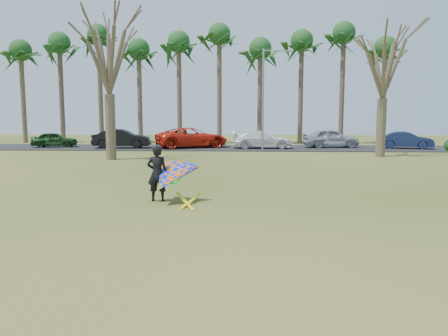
{
  "coord_description": "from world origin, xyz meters",
  "views": [
    {
      "loc": [
        0.78,
        -12.7,
        2.91
      ],
      "look_at": [
        0.0,
        2.0,
        1.1
      ],
      "focal_mm": 35.0,
      "sensor_mm": 36.0,
      "label": 1
    }
  ],
  "objects_px": {
    "car_4": "(331,138)",
    "kite_flyer": "(168,177)",
    "car_0": "(55,140)",
    "car_2": "(192,138)",
    "bare_tree_right": "(384,60)",
    "streetlight": "(265,94)",
    "bare_tree_left": "(108,50)",
    "car_3": "(262,140)",
    "car_1": "(122,139)",
    "car_5": "(406,140)"
  },
  "relations": [
    {
      "from": "car_1",
      "to": "car_4",
      "type": "relative_size",
      "value": 1.01
    },
    {
      "from": "kite_flyer",
      "to": "streetlight",
      "type": "bearing_deg",
      "value": 78.99
    },
    {
      "from": "bare_tree_left",
      "to": "bare_tree_right",
      "type": "xyz_separation_m",
      "value": [
        18.0,
        3.0,
        -0.35
      ]
    },
    {
      "from": "bare_tree_right",
      "to": "car_0",
      "type": "distance_m",
      "value": 27.59
    },
    {
      "from": "car_4",
      "to": "kite_flyer",
      "type": "xyz_separation_m",
      "value": [
        -9.87,
        -24.16,
        -0.01
      ]
    },
    {
      "from": "bare_tree_right",
      "to": "car_0",
      "type": "relative_size",
      "value": 2.39
    },
    {
      "from": "car_1",
      "to": "car_2",
      "type": "distance_m",
      "value": 5.98
    },
    {
      "from": "bare_tree_left",
      "to": "car_3",
      "type": "bearing_deg",
      "value": 42.91
    },
    {
      "from": "car_5",
      "to": "car_4",
      "type": "bearing_deg",
      "value": 97.12
    },
    {
      "from": "car_2",
      "to": "kite_flyer",
      "type": "relative_size",
      "value": 2.59
    },
    {
      "from": "car_3",
      "to": "car_4",
      "type": "xyz_separation_m",
      "value": [
        5.99,
        1.27,
        0.08
      ]
    },
    {
      "from": "bare_tree_left",
      "to": "car_5",
      "type": "relative_size",
      "value": 2.27
    },
    {
      "from": "bare_tree_left",
      "to": "kite_flyer",
      "type": "bearing_deg",
      "value": -65.56
    },
    {
      "from": "car_1",
      "to": "kite_flyer",
      "type": "relative_size",
      "value": 2.02
    },
    {
      "from": "bare_tree_left",
      "to": "car_4",
      "type": "height_order",
      "value": "bare_tree_left"
    },
    {
      "from": "car_1",
      "to": "car_2",
      "type": "height_order",
      "value": "car_2"
    },
    {
      "from": "kite_flyer",
      "to": "car_3",
      "type": "bearing_deg",
      "value": 80.37
    },
    {
      "from": "car_0",
      "to": "car_2",
      "type": "height_order",
      "value": "car_2"
    },
    {
      "from": "bare_tree_right",
      "to": "car_0",
      "type": "height_order",
      "value": "bare_tree_right"
    },
    {
      "from": "bare_tree_right",
      "to": "streetlight",
      "type": "height_order",
      "value": "bare_tree_right"
    },
    {
      "from": "car_1",
      "to": "car_3",
      "type": "relative_size",
      "value": 0.96
    },
    {
      "from": "car_2",
      "to": "car_4",
      "type": "bearing_deg",
      "value": -110.88
    },
    {
      "from": "bare_tree_left",
      "to": "bare_tree_right",
      "type": "relative_size",
      "value": 1.05
    },
    {
      "from": "bare_tree_right",
      "to": "car_1",
      "type": "xyz_separation_m",
      "value": [
        -19.92,
        6.0,
        -5.71
      ]
    },
    {
      "from": "car_5",
      "to": "kite_flyer",
      "type": "bearing_deg",
      "value": 160.65
    },
    {
      "from": "car_2",
      "to": "kite_flyer",
      "type": "height_order",
      "value": "kite_flyer"
    },
    {
      "from": "car_5",
      "to": "kite_flyer",
      "type": "distance_m",
      "value": 28.26
    },
    {
      "from": "car_0",
      "to": "car_3",
      "type": "distance_m",
      "value": 18.16
    },
    {
      "from": "car_2",
      "to": "car_4",
      "type": "height_order",
      "value": "car_2"
    },
    {
      "from": "car_2",
      "to": "car_3",
      "type": "relative_size",
      "value": 1.22
    },
    {
      "from": "car_5",
      "to": "kite_flyer",
      "type": "xyz_separation_m",
      "value": [
        -15.99,
        -23.3,
        0.1
      ]
    },
    {
      "from": "car_3",
      "to": "car_4",
      "type": "bearing_deg",
      "value": -77.97
    },
    {
      "from": "car_1",
      "to": "kite_flyer",
      "type": "distance_m",
      "value": 23.96
    },
    {
      "from": "car_4",
      "to": "kite_flyer",
      "type": "bearing_deg",
      "value": 152.04
    },
    {
      "from": "car_1",
      "to": "car_2",
      "type": "xyz_separation_m",
      "value": [
        5.93,
        0.76,
        0.06
      ]
    },
    {
      "from": "car_1",
      "to": "car_5",
      "type": "relative_size",
      "value": 1.13
    },
    {
      "from": "streetlight",
      "to": "car_1",
      "type": "xyz_separation_m",
      "value": [
        -12.07,
        2.0,
        -3.61
      ]
    },
    {
      "from": "car_3",
      "to": "car_4",
      "type": "height_order",
      "value": "car_4"
    },
    {
      "from": "car_2",
      "to": "car_3",
      "type": "height_order",
      "value": "car_2"
    },
    {
      "from": "streetlight",
      "to": "car_3",
      "type": "relative_size",
      "value": 1.58
    },
    {
      "from": "streetlight",
      "to": "car_5",
      "type": "xyz_separation_m",
      "value": [
        11.99,
        2.75,
        -3.7
      ]
    },
    {
      "from": "car_2",
      "to": "car_3",
      "type": "distance_m",
      "value": 6.05
    },
    {
      "from": "bare_tree_right",
      "to": "streetlight",
      "type": "distance_m",
      "value": 9.05
    },
    {
      "from": "bare_tree_right",
      "to": "kite_flyer",
      "type": "distance_m",
      "value": 21.14
    },
    {
      "from": "car_0",
      "to": "streetlight",
      "type": "bearing_deg",
      "value": -111.74
    },
    {
      "from": "streetlight",
      "to": "car_1",
      "type": "bearing_deg",
      "value": 170.58
    },
    {
      "from": "bare_tree_right",
      "to": "car_3",
      "type": "relative_size",
      "value": 1.83
    },
    {
      "from": "streetlight",
      "to": "car_0",
      "type": "distance_m",
      "value": 18.85
    },
    {
      "from": "car_1",
      "to": "kite_flyer",
      "type": "bearing_deg",
      "value": -165.52
    },
    {
      "from": "car_4",
      "to": "bare_tree_right",
      "type": "bearing_deg",
      "value": -171.25
    }
  ]
}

